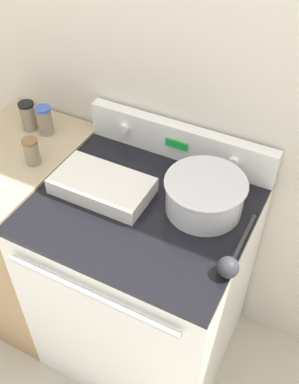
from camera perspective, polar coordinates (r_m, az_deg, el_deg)
The scene contains 10 objects.
kitchen_wall at distance 1.66m, azimuth 5.16°, elevation 14.30°, with size 8.00×0.05×2.50m.
stove_range at distance 1.94m, azimuth -0.77°, elevation -11.47°, with size 0.77×0.70×0.93m.
control_panel at distance 1.75m, azimuth 3.86°, elevation 6.41°, with size 0.77×0.07×0.15m.
side_counter at distance 2.19m, azimuth -15.14°, elevation -4.94°, with size 0.46×0.67×0.94m.
mixing_bowl at distance 1.53m, azimuth 7.05°, elevation -0.18°, with size 0.28×0.28×0.13m.
casserole_dish at distance 1.62m, azimuth -6.04°, elevation 0.90°, with size 0.35×0.20×0.06m.
ladle at distance 1.40m, azimuth 10.19°, elevation -8.94°, with size 0.07×0.30×0.07m.
spice_jar_brown_cap at distance 1.76m, azimuth -14.73°, elevation 4.99°, with size 0.06×0.06×0.11m.
spice_jar_blue_cap at distance 1.91m, azimuth -13.13°, elevation 8.85°, with size 0.06×0.06×0.12m.
spice_jar_black_cap at distance 1.95m, azimuth -15.15°, elevation 9.31°, with size 0.06×0.06×0.12m.
Camera 1 is at (0.54, -0.65, 2.05)m, focal length 42.00 mm.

